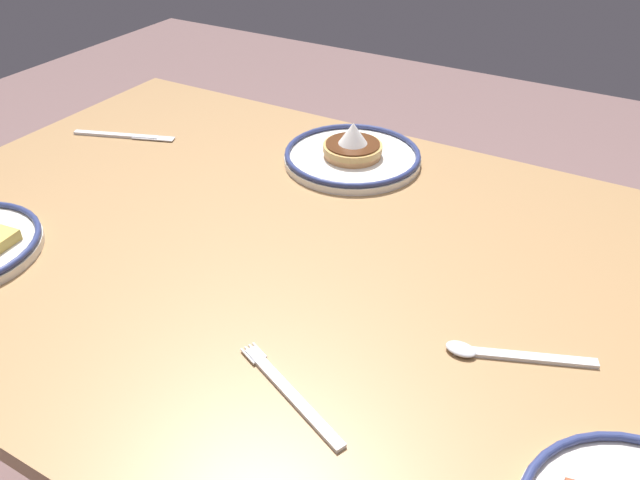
% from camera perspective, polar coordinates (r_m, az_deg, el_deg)
% --- Properties ---
extents(dining_table, '(1.49, 0.96, 0.73)m').
position_cam_1_polar(dining_table, '(1.05, -1.38, -5.45)').
color(dining_table, '#9E764B').
rests_on(dining_table, ground_plane).
extents(plate_near_main, '(0.27, 0.27, 0.08)m').
position_cam_1_polar(plate_near_main, '(1.25, 2.96, 7.80)').
color(plate_near_main, white).
rests_on(plate_near_main, dining_table).
extents(fork_near, '(0.19, 0.09, 0.01)m').
position_cam_1_polar(fork_near, '(0.77, -2.77, -13.67)').
color(fork_near, silver).
rests_on(fork_near, dining_table).
extents(butter_knife, '(0.22, 0.09, 0.01)m').
position_cam_1_polar(butter_knife, '(1.42, -17.35, 9.02)').
color(butter_knife, silver).
rests_on(butter_knife, dining_table).
extents(tea_spoon, '(0.18, 0.08, 0.01)m').
position_cam_1_polar(tea_spoon, '(0.85, 15.90, -9.88)').
color(tea_spoon, silver).
rests_on(tea_spoon, dining_table).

